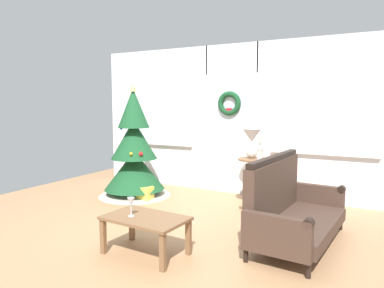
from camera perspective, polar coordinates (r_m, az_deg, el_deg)
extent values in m
plane|color=#AD7F56|center=(4.58, -3.89, -13.20)|extent=(6.76, 6.76, 0.00)
cube|color=white|center=(6.90, -5.57, 4.19)|extent=(2.15, 0.08, 2.55)
cube|color=white|center=(5.80, 20.46, 3.42)|extent=(2.15, 0.08, 2.55)
cube|color=white|center=(6.23, 6.42, 13.39)|extent=(0.94, 0.08, 0.50)
cube|color=silver|center=(6.17, 6.14, 1.61)|extent=(0.90, 0.05, 2.05)
cube|color=white|center=(6.22, 6.00, -3.69)|extent=(0.78, 0.02, 0.80)
cube|color=silver|center=(6.13, 6.11, 5.09)|extent=(0.78, 0.01, 1.10)
cube|color=silver|center=(6.85, -5.85, 4.80)|extent=(1.50, 0.01, 1.10)
cube|color=silver|center=(5.74, 20.41, 4.15)|extent=(1.50, 0.01, 1.10)
cube|color=silver|center=(6.88, -5.85, 0.04)|extent=(1.59, 0.06, 0.03)
cube|color=silver|center=(5.78, 20.18, -1.51)|extent=(1.59, 0.06, 0.03)
torus|color=#164424|center=(6.09, 5.99, 6.49)|extent=(0.41, 0.09, 0.41)
cube|color=red|center=(6.08, 5.92, 5.27)|extent=(0.10, 0.02, 0.10)
cylinder|color=#4C331E|center=(6.14, -9.16, -7.24)|extent=(0.10, 0.10, 0.19)
cone|color=beige|center=(6.16, -9.15, -7.66)|extent=(1.21, 1.21, 0.10)
cone|color=#194C28|center=(6.07, -9.22, -4.11)|extent=(1.00, 1.00, 0.65)
cone|color=#194C28|center=(6.00, -9.30, 0.76)|extent=(0.76, 0.76, 0.65)
cone|color=#194C28|center=(5.98, -9.39, 5.71)|extent=(0.52, 0.52, 0.65)
cone|color=#E0BC4C|center=(5.98, -9.45, 8.89)|extent=(0.12, 0.12, 0.12)
sphere|color=red|center=(6.25, -9.23, 1.86)|extent=(0.08, 0.08, 0.08)
sphere|color=gold|center=(5.69, -9.75, -1.54)|extent=(0.05, 0.05, 0.05)
sphere|color=silver|center=(6.22, -8.97, 3.32)|extent=(0.06, 0.06, 0.06)
sphere|color=#264CB2|center=(6.13, -11.29, 2.48)|extent=(0.05, 0.05, 0.05)
sphere|color=red|center=(5.70, -8.20, -1.55)|extent=(0.07, 0.07, 0.07)
cylinder|color=black|center=(3.49, 18.14, -18.69)|extent=(0.05, 0.05, 0.14)
cylinder|color=black|center=(4.83, 22.69, -11.75)|extent=(0.05, 0.05, 0.14)
cylinder|color=black|center=(3.67, 8.63, -17.16)|extent=(0.05, 0.05, 0.14)
cylinder|color=black|center=(4.96, 15.74, -11.01)|extent=(0.05, 0.05, 0.14)
cube|color=#473328|center=(4.17, 16.77, -12.38)|extent=(0.84, 1.46, 0.14)
cube|color=#473328|center=(4.15, 12.94, -6.89)|extent=(0.24, 1.41, 0.62)
cube|color=black|center=(4.09, 13.06, -2.24)|extent=(0.20, 1.38, 0.06)
cube|color=#473328|center=(3.46, 13.27, -14.12)|extent=(0.67, 0.15, 0.38)
cylinder|color=black|center=(3.32, 18.19, -12.02)|extent=(0.10, 0.10, 0.09)
cube|color=#473328|center=(4.83, 19.32, -8.40)|extent=(0.67, 0.15, 0.38)
cylinder|color=black|center=(4.73, 22.84, -6.72)|extent=(0.10, 0.10, 0.09)
cylinder|color=brown|center=(5.37, 9.97, -2.46)|extent=(0.48, 0.48, 0.02)
cylinder|color=brown|center=(5.43, 9.89, -6.26)|extent=(0.07, 0.07, 0.71)
cube|color=brown|center=(5.47, 11.44, -9.81)|extent=(0.20, 0.05, 0.04)
cube|color=brown|center=(5.67, 9.49, -9.20)|extent=(0.14, 0.20, 0.04)
cube|color=brown|center=(5.41, 8.54, -9.92)|extent=(0.14, 0.20, 0.04)
sphere|color=silver|center=(5.41, 9.51, -1.38)|extent=(0.16, 0.16, 0.16)
cylinder|color=silver|center=(5.39, 9.54, -0.02)|extent=(0.02, 0.02, 0.06)
cone|color=silver|center=(5.38, 9.56, 1.36)|extent=(0.28, 0.28, 0.20)
cylinder|color=beige|center=(5.27, 10.82, -1.62)|extent=(0.09, 0.09, 0.16)
sphere|color=beige|center=(5.26, 10.83, -0.76)|extent=(0.10, 0.10, 0.10)
cylinder|color=#4C7042|center=(5.25, 10.64, 0.34)|extent=(0.07, 0.01, 0.17)
cylinder|color=#4C7042|center=(5.25, 10.86, 0.33)|extent=(0.01, 0.01, 0.18)
cylinder|color=#4C7042|center=(5.24, 11.07, 0.31)|extent=(0.07, 0.01, 0.17)
cube|color=brown|center=(3.73, -7.48, -11.71)|extent=(0.87, 0.58, 0.03)
cube|color=brown|center=(3.88, -14.05, -14.16)|extent=(0.05, 0.05, 0.36)
cube|color=brown|center=(3.41, -4.72, -16.94)|extent=(0.05, 0.05, 0.36)
cube|color=brown|center=(4.18, -9.61, -12.56)|extent=(0.05, 0.05, 0.36)
cube|color=brown|center=(3.75, -0.57, -14.73)|extent=(0.05, 0.05, 0.36)
cylinder|color=silver|center=(3.76, -9.72, -11.29)|extent=(0.06, 0.06, 0.01)
cylinder|color=silver|center=(3.74, -9.73, -10.54)|extent=(0.01, 0.01, 0.10)
cone|color=silver|center=(3.72, -9.76, -9.13)|extent=(0.08, 0.08, 0.09)
cube|color=#D8C64C|center=(5.81, -7.53, -7.87)|extent=(0.22, 0.20, 0.22)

